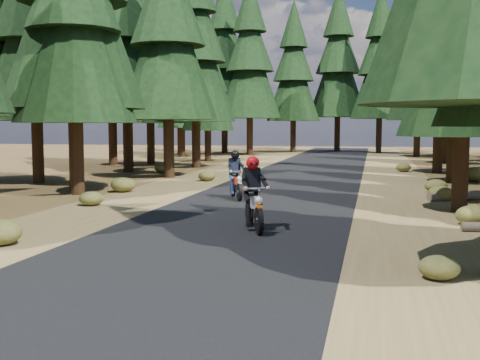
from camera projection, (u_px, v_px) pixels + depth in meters
The scene contains 8 objects.
ground at pixel (227, 229), 14.92m from camera, with size 120.00×120.00×0.00m, color #4A371A.
road at pixel (263, 204), 19.78m from camera, with size 6.00×100.00×0.01m, color black.
shoulder_l at pixel (132, 200), 20.77m from camera, with size 3.20×100.00×0.01m, color brown.
shoulder_r at pixel (408, 208), 18.79m from camera, with size 3.20×100.00×0.01m, color brown.
pine_forest at pixel (313, 33), 34.67m from camera, with size 34.59×55.08×16.32m.
understory_shrubs at pixel (313, 188), 22.19m from camera, with size 16.73×29.93×0.68m.
rider_lead at pixel (254, 206), 14.72m from camera, with size 1.31×2.11×1.81m.
rider_follow at pixel (236, 183), 20.96m from camera, with size 1.28×1.96×1.69m.
Camera 1 is at (3.51, -14.32, 2.58)m, focal length 45.00 mm.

